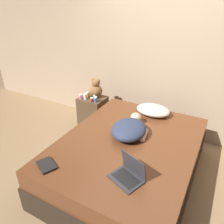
{
  "coord_description": "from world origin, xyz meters",
  "views": [
    {
      "loc": [
        0.84,
        -1.96,
        2.05
      ],
      "look_at": [
        -0.37,
        0.25,
        0.72
      ],
      "focal_mm": 35.0,
      "sensor_mm": 36.0,
      "label": 1
    }
  ],
  "objects_px": {
    "person_lying": "(130,128)",
    "bottle_red": "(92,100)",
    "pillow": "(153,110)",
    "bottle_pink": "(81,97)",
    "bottle_blue": "(96,99)",
    "bottle_orange": "(87,95)",
    "bottle_white": "(85,97)",
    "teddy_bear": "(96,89)",
    "book": "(47,165)",
    "laptop": "(129,174)",
    "bottle_green": "(94,98)"
  },
  "relations": [
    {
      "from": "person_lying",
      "to": "bottle_red",
      "type": "distance_m",
      "value": 1.06
    },
    {
      "from": "pillow",
      "to": "person_lying",
      "type": "bearing_deg",
      "value": -97.29
    },
    {
      "from": "bottle_white",
      "to": "bottle_orange",
      "type": "xyz_separation_m",
      "value": [
        -0.02,
        0.09,
        -0.0
      ]
    },
    {
      "from": "bottle_white",
      "to": "teddy_bear",
      "type": "bearing_deg",
      "value": 59.66
    },
    {
      "from": "laptop",
      "to": "bottle_red",
      "type": "bearing_deg",
      "value": 155.78
    },
    {
      "from": "bottle_pink",
      "to": "bottle_blue",
      "type": "bearing_deg",
      "value": 4.93
    },
    {
      "from": "bottle_green",
      "to": "bottle_white",
      "type": "distance_m",
      "value": 0.15
    },
    {
      "from": "bottle_blue",
      "to": "pillow",
      "type": "bearing_deg",
      "value": 4.58
    },
    {
      "from": "teddy_bear",
      "to": "bottle_blue",
      "type": "xyz_separation_m",
      "value": [
        0.1,
        -0.18,
        -0.09
      ]
    },
    {
      "from": "teddy_bear",
      "to": "bottle_red",
      "type": "height_order",
      "value": "teddy_bear"
    },
    {
      "from": "pillow",
      "to": "bottle_pink",
      "type": "xyz_separation_m",
      "value": [
        -1.21,
        -0.1,
        -0.01
      ]
    },
    {
      "from": "book",
      "to": "bottle_blue",
      "type": "bearing_deg",
      "value": 103.49
    },
    {
      "from": "pillow",
      "to": "laptop",
      "type": "xyz_separation_m",
      "value": [
        0.22,
        -1.31,
        -0.02
      ]
    },
    {
      "from": "bottle_pink",
      "to": "bottle_orange",
      "type": "distance_m",
      "value": 0.13
    },
    {
      "from": "pillow",
      "to": "bottle_red",
      "type": "xyz_separation_m",
      "value": [
        -1.0,
        -0.09,
        -0.01
      ]
    },
    {
      "from": "bottle_blue",
      "to": "teddy_bear",
      "type": "bearing_deg",
      "value": 120.02
    },
    {
      "from": "laptop",
      "to": "bottle_blue",
      "type": "relative_size",
      "value": 3.95
    },
    {
      "from": "bottle_pink",
      "to": "bottle_orange",
      "type": "height_order",
      "value": "same"
    },
    {
      "from": "bottle_green",
      "to": "bottle_blue",
      "type": "distance_m",
      "value": 0.08
    },
    {
      "from": "bottle_orange",
      "to": "person_lying",
      "type": "bearing_deg",
      "value": -31.28
    },
    {
      "from": "teddy_bear",
      "to": "bottle_orange",
      "type": "relative_size",
      "value": 3.68
    },
    {
      "from": "book",
      "to": "bottle_white",
      "type": "bearing_deg",
      "value": 110.69
    },
    {
      "from": "bottle_pink",
      "to": "bottle_red",
      "type": "distance_m",
      "value": 0.21
    },
    {
      "from": "pillow",
      "to": "bottle_white",
      "type": "distance_m",
      "value": 1.14
    },
    {
      "from": "bottle_green",
      "to": "bottle_blue",
      "type": "xyz_separation_m",
      "value": [
        0.06,
        -0.05,
        0.0
      ]
    },
    {
      "from": "bottle_blue",
      "to": "bottle_white",
      "type": "height_order",
      "value": "bottle_white"
    },
    {
      "from": "pillow",
      "to": "bottle_orange",
      "type": "xyz_separation_m",
      "value": [
        -1.16,
        0.02,
        -0.01
      ]
    },
    {
      "from": "person_lying",
      "to": "bottle_orange",
      "type": "xyz_separation_m",
      "value": [
        -1.08,
        0.65,
        -0.02
      ]
    },
    {
      "from": "pillow",
      "to": "laptop",
      "type": "relative_size",
      "value": 1.36
    },
    {
      "from": "laptop",
      "to": "bottle_white",
      "type": "height_order",
      "value": "laptop"
    },
    {
      "from": "bottle_white",
      "to": "book",
      "type": "xyz_separation_m",
      "value": [
        0.56,
        -1.5,
        -0.05
      ]
    },
    {
      "from": "bottle_green",
      "to": "bottle_white",
      "type": "relative_size",
      "value": 0.9
    },
    {
      "from": "bottle_pink",
      "to": "book",
      "type": "xyz_separation_m",
      "value": [
        0.63,
        -1.47,
        -0.05
      ]
    },
    {
      "from": "pillow",
      "to": "person_lying",
      "type": "relative_size",
      "value": 0.72
    },
    {
      "from": "bottle_red",
      "to": "bottle_white",
      "type": "relative_size",
      "value": 0.77
    },
    {
      "from": "person_lying",
      "to": "laptop",
      "type": "relative_size",
      "value": 1.88
    },
    {
      "from": "teddy_bear",
      "to": "bottle_pink",
      "type": "xyz_separation_m",
      "value": [
        -0.17,
        -0.21,
        -0.1
      ]
    },
    {
      "from": "teddy_bear",
      "to": "person_lying",
      "type": "bearing_deg",
      "value": -37.82
    },
    {
      "from": "bottle_green",
      "to": "bottle_orange",
      "type": "bearing_deg",
      "value": 166.62
    },
    {
      "from": "bottle_red",
      "to": "pillow",
      "type": "bearing_deg",
      "value": 5.41
    },
    {
      "from": "bottle_red",
      "to": "teddy_bear",
      "type": "bearing_deg",
      "value": 101.19
    },
    {
      "from": "laptop",
      "to": "book",
      "type": "distance_m",
      "value": 0.83
    },
    {
      "from": "bottle_pink",
      "to": "bottle_green",
      "type": "xyz_separation_m",
      "value": [
        0.21,
        0.08,
        -0.0
      ]
    },
    {
      "from": "pillow",
      "to": "bottle_blue",
      "type": "xyz_separation_m",
      "value": [
        -0.93,
        -0.07,
        -0.0
      ]
    },
    {
      "from": "person_lying",
      "to": "teddy_bear",
      "type": "bearing_deg",
      "value": 134.83
    },
    {
      "from": "person_lying",
      "to": "bottle_blue",
      "type": "distance_m",
      "value": 1.02
    },
    {
      "from": "person_lying",
      "to": "teddy_bear",
      "type": "height_order",
      "value": "teddy_bear"
    },
    {
      "from": "laptop",
      "to": "bottle_orange",
      "type": "height_order",
      "value": "laptop"
    },
    {
      "from": "laptop",
      "to": "person_lying",
      "type": "bearing_deg",
      "value": 134.67
    },
    {
      "from": "person_lying",
      "to": "bottle_pink",
      "type": "relative_size",
      "value": 7.72
    }
  ]
}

